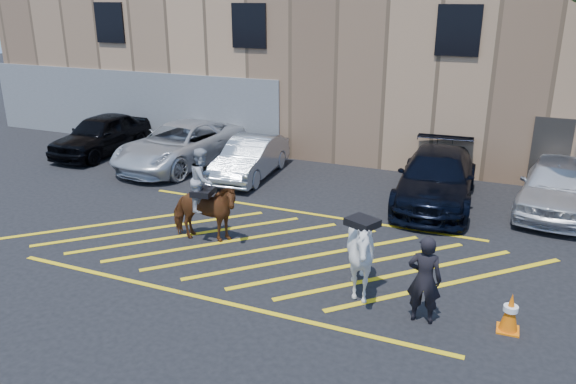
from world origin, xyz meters
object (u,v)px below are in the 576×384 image
at_px(car_white_pickup, 181,145).
at_px(car_blue_suv, 436,178).
at_px(car_silver_sedan, 251,158).
at_px(handler, 424,279).
at_px(mounted_bay, 204,205).
at_px(car_black_suv, 101,134).
at_px(saddled_white, 361,255).
at_px(car_white_suv, 556,185).
at_px(traffic_cone, 510,312).

distance_m(car_white_pickup, car_blue_suv, 8.71).
bearing_deg(car_silver_sedan, handler, -48.09).
bearing_deg(mounted_bay, handler, -15.52).
bearing_deg(car_black_suv, mounted_bay, -35.49).
relative_size(car_white_pickup, car_blue_suv, 1.06).
distance_m(car_blue_suv, saddled_white, 5.96).
distance_m(car_black_suv, handler, 14.73).
xyz_separation_m(car_white_pickup, mounted_bay, (4.06, -5.20, 0.19)).
distance_m(car_silver_sedan, car_white_suv, 9.02).
relative_size(car_blue_suv, mounted_bay, 2.19).
xyz_separation_m(car_blue_suv, traffic_cone, (2.27, -6.10, -0.36)).
height_order(car_silver_sedan, car_white_suv, car_white_suv).
relative_size(car_blue_suv, traffic_cone, 6.88).
bearing_deg(saddled_white, car_silver_sedan, 131.83).
bearing_deg(mounted_bay, car_blue_suv, 46.35).
height_order(handler, mounted_bay, mounted_bay).
relative_size(car_blue_suv, saddled_white, 2.49).
distance_m(car_white_suv, saddled_white, 7.44).
bearing_deg(traffic_cone, mounted_bay, 169.82).
height_order(car_white_suv, saddled_white, saddled_white).
bearing_deg(traffic_cone, handler, -169.66).
height_order(handler, saddled_white, saddled_white).
xyz_separation_m(car_blue_suv, car_white_suv, (3.09, 0.57, 0.01)).
relative_size(car_blue_suv, car_white_suv, 1.16).
distance_m(car_silver_sedan, mounted_bay, 5.14).
bearing_deg(car_white_pickup, saddled_white, -31.16).
bearing_deg(mounted_bay, car_black_suv, 145.01).
xyz_separation_m(saddled_white, traffic_cone, (2.76, -0.16, -0.51)).
relative_size(car_black_suv, traffic_cone, 5.93).
distance_m(car_white_pickup, handler, 11.62).
bearing_deg(saddled_white, car_blue_suv, 85.23).
height_order(car_black_suv, car_white_suv, car_white_suv).
xyz_separation_m(handler, traffic_cone, (1.47, 0.27, -0.47)).
distance_m(saddled_white, traffic_cone, 2.81).
relative_size(mounted_bay, traffic_cone, 3.15).
relative_size(car_black_suv, handler, 2.60).
height_order(car_white_pickup, traffic_cone, car_white_pickup).
distance_m(car_blue_suv, handler, 6.42).
distance_m(car_silver_sedan, car_blue_suv, 5.91).
bearing_deg(car_silver_sedan, car_white_pickup, 171.36).
xyz_separation_m(car_silver_sedan, handler, (6.71, -6.48, 0.19)).
bearing_deg(traffic_cone, car_black_suv, 155.66).
xyz_separation_m(car_white_suv, traffic_cone, (-0.83, -6.68, -0.37)).
bearing_deg(car_white_suv, handler, -101.82).
bearing_deg(car_white_suv, traffic_cone, -90.56).
bearing_deg(mounted_bay, car_silver_sedan, 104.36).
relative_size(car_black_suv, mounted_bay, 1.89).
bearing_deg(car_white_pickup, car_silver_sedan, 1.67).
xyz_separation_m(car_white_pickup, saddled_white, (8.20, -6.27, 0.14)).
distance_m(car_silver_sedan, saddled_white, 8.12).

